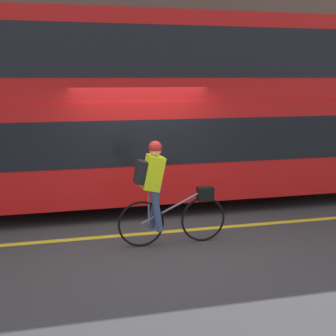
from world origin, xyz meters
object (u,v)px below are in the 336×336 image
object	(u,v)px
cyclist_on_bike	(162,190)
street_sign_post	(333,111)
trash_bin	(154,152)
bus	(170,103)

from	to	relation	value
cyclist_on_bike	street_sign_post	distance (m)	8.88
cyclist_on_bike	trash_bin	bearing A→B (deg)	78.66
cyclist_on_bike	bus	bearing A→B (deg)	72.84
bus	trash_bin	xyz separation A→B (m)	(0.37, 3.19, -1.55)
cyclist_on_bike	trash_bin	xyz separation A→B (m)	(1.14, 5.70, -0.31)
bus	cyclist_on_bike	size ratio (longest dim) A/B	5.10
cyclist_on_bike	trash_bin	distance (m)	5.83
bus	street_sign_post	size ratio (longest dim) A/B	3.37
trash_bin	bus	bearing A→B (deg)	-96.55
trash_bin	street_sign_post	bearing A→B (deg)	-0.06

